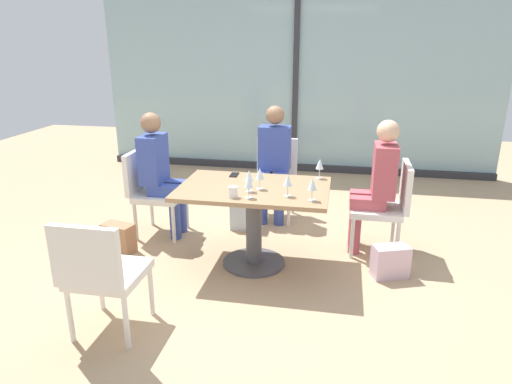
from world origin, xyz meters
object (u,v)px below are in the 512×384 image
object	(u,v)px
chair_far_left	(151,188)
wine_glass_0	(249,182)
wine_glass_1	(249,176)
cell_phone_on_table	(234,175)
dining_table_main	(254,207)
person_near_window	(274,158)
person_far_left	(160,169)
person_far_right	(377,181)
wine_glass_3	(312,185)
wine_glass_4	(320,164)
chair_front_left	(101,271)
wine_glass_2	(288,181)
handbag_2	(390,261)
wine_glass_5	(260,174)
chair_near_window	(275,174)
handbag_1	(245,216)
coffee_cup	(233,192)
chair_far_right	(387,202)
handbag_0	(119,238)

from	to	relation	value
chair_far_left	wine_glass_0	distance (m)	1.46
wine_glass_1	cell_phone_on_table	world-z (taller)	wine_glass_1
dining_table_main	person_near_window	distance (m)	1.13
person_far_left	person_near_window	distance (m)	1.23
person_far_right	wine_glass_1	size ratio (longest dim) A/B	6.81
chair_far_left	person_far_right	bearing A→B (deg)	0.00
wine_glass_3	wine_glass_4	size ratio (longest dim) A/B	1.00
wine_glass_1	cell_phone_on_table	xyz separation A→B (m)	(-0.23, 0.44, -0.13)
chair_front_left	wine_glass_2	distance (m)	1.55
handbag_2	wine_glass_1	bearing A→B (deg)	165.46
wine_glass_4	handbag_2	bearing A→B (deg)	-29.60
cell_phone_on_table	wine_glass_0	bearing A→B (deg)	-68.60
person_far_right	wine_glass_5	distance (m)	1.14
wine_glass_0	wine_glass_1	world-z (taller)	same
handbag_2	dining_table_main	bearing A→B (deg)	159.14
chair_far_left	wine_glass_3	bearing A→B (deg)	-23.89
chair_near_window	wine_glass_1	distance (m)	1.41
wine_glass_5	handbag_2	bearing A→B (deg)	2.08
wine_glass_0	wine_glass_3	world-z (taller)	same
person_far_left	wine_glass_2	size ratio (longest dim) A/B	6.81
chair_far_left	handbag_1	distance (m)	1.02
wine_glass_1	dining_table_main	bearing A→B (deg)	84.48
person_far_left	wine_glass_0	world-z (taller)	person_far_left
person_far_left	wine_glass_4	distance (m)	1.60
coffee_cup	handbag_2	xyz separation A→B (m)	(1.29, 0.29, -0.64)
chair_far_right	wine_glass_5	bearing A→B (deg)	-153.99
wine_glass_1	wine_glass_5	xyz separation A→B (m)	(0.07, 0.08, 0.00)
person_far_left	handbag_1	world-z (taller)	person_far_left
chair_far_right	wine_glass_4	xyz separation A→B (m)	(-0.63, -0.13, 0.37)
dining_table_main	wine_glass_3	distance (m)	0.66
wine_glass_0	chair_far_right	bearing A→B (deg)	34.00
dining_table_main	person_far_right	world-z (taller)	person_far_right
dining_table_main	wine_glass_1	distance (m)	0.35
wine_glass_2	coffee_cup	bearing A→B (deg)	-165.98
wine_glass_1	coffee_cup	world-z (taller)	wine_glass_1
chair_far_left	handbag_2	world-z (taller)	chair_far_left
person_far_right	chair_near_window	bearing A→B (deg)	144.75
person_near_window	handbag_2	size ratio (longest dim) A/B	4.20
chair_far_right	wine_glass_2	size ratio (longest dim) A/B	4.70
chair_front_left	chair_near_window	bearing A→B (deg)	72.39
chair_front_left	person_far_left	distance (m)	1.75
wine_glass_4	handbag_0	xyz separation A→B (m)	(-1.84, -0.35, -0.72)
chair_front_left	wine_glass_5	world-z (taller)	wine_glass_5
wine_glass_3	handbag_0	bearing A→B (deg)	171.76
wine_glass_5	wine_glass_1	bearing A→B (deg)	-133.33
person_far_right	handbag_1	world-z (taller)	person_far_right
dining_table_main	wine_glass_0	xyz separation A→B (m)	(0.02, -0.29, 0.32)
wine_glass_5	chair_front_left	bearing A→B (deg)	-125.61
wine_glass_2	handbag_0	xyz separation A→B (m)	(-1.62, 0.20, -0.72)
wine_glass_3	cell_phone_on_table	distance (m)	0.96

